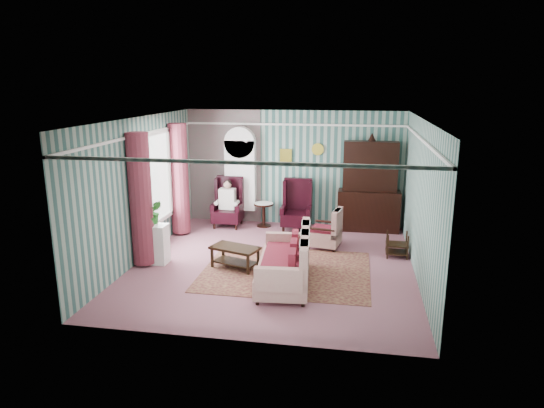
% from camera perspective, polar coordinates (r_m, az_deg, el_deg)
% --- Properties ---
extents(floor, '(6.00, 6.00, 0.00)m').
position_cam_1_polar(floor, '(9.83, 0.19, -7.14)').
color(floor, '#985968').
rests_on(floor, ground).
extents(room_shell, '(5.53, 6.02, 2.91)m').
position_cam_1_polar(room_shell, '(9.58, -3.27, 4.75)').
color(room_shell, '#35615A').
rests_on(room_shell, ground).
extents(bookcase, '(0.80, 0.28, 2.24)m').
position_cam_1_polar(bookcase, '(12.46, -3.72, 2.78)').
color(bookcase, silver).
rests_on(bookcase, floor).
extents(dresser_hutch, '(1.50, 0.56, 2.36)m').
position_cam_1_polar(dresser_hutch, '(11.99, 11.42, 2.38)').
color(dresser_hutch, black).
rests_on(dresser_hutch, floor).
extents(wingback_left, '(0.76, 0.80, 1.25)m').
position_cam_1_polar(wingback_left, '(12.26, -5.25, 0.19)').
color(wingback_left, black).
rests_on(wingback_left, floor).
extents(wingback_right, '(0.76, 0.80, 1.25)m').
position_cam_1_polar(wingback_right, '(11.93, 2.90, -0.15)').
color(wingback_right, black).
rests_on(wingback_right, floor).
extents(seated_woman, '(0.44, 0.40, 1.18)m').
position_cam_1_polar(seated_woman, '(12.27, -5.25, 0.04)').
color(seated_woman, silver).
rests_on(seated_woman, floor).
extents(round_side_table, '(0.50, 0.50, 0.60)m').
position_cam_1_polar(round_side_table, '(12.28, -0.98, -1.29)').
color(round_side_table, black).
rests_on(round_side_table, floor).
extents(nest_table, '(0.45, 0.38, 0.54)m').
position_cam_1_polar(nest_table, '(10.50, 14.50, -4.62)').
color(nest_table, black).
rests_on(nest_table, floor).
extents(plant_stand, '(0.55, 0.35, 0.80)m').
position_cam_1_polar(plant_stand, '(10.09, -13.71, -4.57)').
color(plant_stand, white).
rests_on(plant_stand, floor).
extents(rug, '(3.20, 2.60, 0.01)m').
position_cam_1_polar(rug, '(9.51, 1.68, -7.86)').
color(rug, '#48181A').
rests_on(rug, floor).
extents(sofa, '(1.28, 2.11, 1.05)m').
position_cam_1_polar(sofa, '(8.75, 1.39, -6.19)').
color(sofa, beige).
rests_on(sofa, floor).
extents(floral_armchair, '(0.84, 0.85, 0.98)m').
position_cam_1_polar(floral_armchair, '(10.74, 6.23, -2.58)').
color(floral_armchair, '#C0B894').
rests_on(floral_armchair, floor).
extents(coffee_table, '(1.04, 0.76, 0.44)m').
position_cam_1_polar(coffee_table, '(9.62, -4.36, -6.27)').
color(coffee_table, black).
rests_on(coffee_table, floor).
extents(potted_plant_a, '(0.45, 0.41, 0.44)m').
position_cam_1_polar(potted_plant_a, '(9.82, -14.29, -1.32)').
color(potted_plant_a, '#1A4E18').
rests_on(potted_plant_a, plant_stand).
extents(potted_plant_b, '(0.33, 0.30, 0.47)m').
position_cam_1_polar(potted_plant_b, '(10.00, -13.59, -0.92)').
color(potted_plant_b, '#214916').
rests_on(potted_plant_b, plant_stand).
extents(potted_plant_c, '(0.23, 0.23, 0.35)m').
position_cam_1_polar(potted_plant_c, '(9.94, -14.07, -1.39)').
color(potted_plant_c, '#24591C').
rests_on(potted_plant_c, plant_stand).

